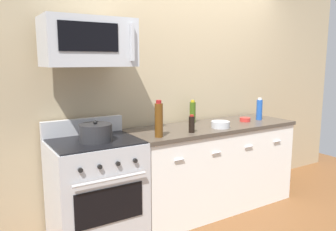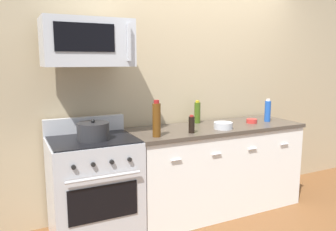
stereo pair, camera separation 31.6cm
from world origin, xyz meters
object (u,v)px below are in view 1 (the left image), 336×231
Objects in this scene: bottle_wine_amber at (159,120)px; bowl_red_small at (245,119)px; microwave at (88,42)px; range_oven at (96,190)px; bottle_soy_sauce_dark at (192,124)px; stockpot at (96,133)px; bottle_soda_blue at (259,109)px; bottle_olive_oil at (193,112)px; bowl_steel_prep at (220,124)px.

bowl_red_small is (1.22, 0.15, -0.13)m from bottle_wine_amber.
microwave is at bearing 157.14° from bottle_wine_amber.
bottle_soy_sauce_dark is (0.91, -0.18, 0.53)m from range_oven.
stockpot is at bearing -90.00° from range_oven.
bottle_soda_blue is 1.09m from bottle_soy_sauce_dark.
range_oven is 3.20× the size of bottle_wine_amber.
microwave is 1.20m from bottle_soy_sauce_dark.
microwave reaches higher than bowl_red_small.
bottle_olive_oil is (1.22, 0.23, 0.57)m from range_oven.
bottle_wine_amber is (0.54, -0.18, 0.61)m from range_oven.
bottle_wine_amber is at bearing -13.53° from stockpot.
bottle_olive_oil is 1.46× the size of bottle_soy_sauce_dark.
bottle_soda_blue is at bearing 10.07° from bowl_steel_prep.
stockpot is (-0.54, 0.13, -0.08)m from bottle_wine_amber.
microwave is at bearing 89.87° from stockpot.
bottle_olive_oil is 0.79m from bottle_wine_amber.
bowl_red_small is (0.54, -0.26, -0.10)m from bottle_olive_oil.
bottle_olive_oil is 1.32× the size of bowl_steel_prep.
bottle_olive_oil is at bearing 154.18° from bowl_red_small.
range_oven is 9.05× the size of bowl_red_small.
bottle_soda_blue is at bearing 5.97° from bottle_wine_amber.
microwave is 1.42m from bottle_olive_oil.
bottle_olive_oil is at bearing 8.65° from microwave.
stockpot is at bearing -166.91° from bottle_olive_oil.
range_oven is at bearing 161.28° from bottle_wine_amber.
stockpot is (-1.29, 0.10, 0.04)m from bowl_steel_prep.
bottle_soda_blue is (1.98, -0.03, 0.57)m from range_oven.
bottle_wine_amber is (-0.68, -0.41, 0.04)m from bottle_olive_oil.
bottle_soy_sauce_dark is at bearing -175.87° from bowl_steel_prep.
bowl_steel_prep is at bearing -4.57° from stockpot.
range_oven is 1.07m from bottle_soy_sauce_dark.
bottle_soy_sauce_dark is at bearing -11.48° from range_oven.
bottle_wine_amber reaches higher than bottle_olive_oil.
bottle_wine_amber is 1.95× the size of bottle_soy_sauce_dark.
stockpot is (-1.22, -0.28, -0.04)m from bottle_olive_oil.
bowl_steel_prep is (1.29, -0.16, 0.49)m from range_oven.
bottle_olive_oil is (1.22, 0.19, -0.71)m from microwave.
stockpot is (-0.00, -0.10, -0.75)m from microwave.
range_oven is at bearing 168.52° from bottle_soy_sauce_dark.
range_oven is at bearing 90.00° from stockpot.
stockpot reaches higher than bottle_soy_sauce_dark.
microwave is 6.30× the size of bowl_red_small.
microwave is 0.76m from stockpot.
bottle_soy_sauce_dark is at bearing -127.06° from bottle_olive_oil.
stockpot is at bearing -179.42° from bottle_soda_blue.
microwave reaches higher than bottle_soda_blue.
bowl_red_small is (0.86, 0.15, -0.06)m from bottle_soy_sauce_dark.
bottle_olive_oil is 0.98× the size of bottle_soda_blue.
bottle_olive_oil is at bearing 13.09° from stockpot.
bottle_soda_blue is at bearing -18.97° from bottle_olive_oil.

